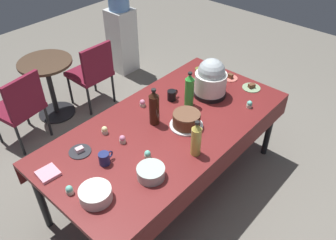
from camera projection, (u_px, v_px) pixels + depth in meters
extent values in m
plane|color=slate|center=(168.00, 184.00, 3.32)|extent=(9.00, 9.00, 0.00)
cube|color=maroon|center=(168.00, 127.00, 2.87)|extent=(2.20, 1.10, 0.04)
cylinder|color=black|center=(269.00, 127.00, 3.46)|extent=(0.06, 0.06, 0.71)
cylinder|color=black|center=(40.00, 198.00, 2.75)|extent=(0.06, 0.06, 0.71)
cylinder|color=black|center=(196.00, 93.00, 3.95)|extent=(0.06, 0.06, 0.71)
cube|color=maroon|center=(220.00, 167.00, 2.65)|extent=(2.20, 0.01, 0.18)
cube|color=maroon|center=(125.00, 111.00, 3.22)|extent=(2.20, 0.01, 0.18)
cylinder|color=silver|center=(186.00, 125.00, 2.84)|extent=(0.28, 0.28, 0.01)
cylinder|color=brown|center=(186.00, 120.00, 2.81)|extent=(0.23, 0.23, 0.11)
cylinder|color=brown|center=(187.00, 114.00, 2.77)|extent=(0.23, 0.23, 0.01)
cylinder|color=black|center=(210.00, 93.00, 3.20)|extent=(0.30, 0.30, 0.04)
cylinder|color=white|center=(210.00, 83.00, 3.13)|extent=(0.29, 0.29, 0.19)
sphere|color=#B2BCC1|center=(211.00, 72.00, 3.06)|extent=(0.25, 0.25, 0.25)
cylinder|color=#B2C6BC|center=(151.00, 172.00, 2.38)|extent=(0.20, 0.20, 0.08)
cylinder|color=silver|center=(96.00, 194.00, 2.22)|extent=(0.22, 0.22, 0.09)
cylinder|color=#8CA87F|center=(251.00, 88.00, 3.30)|extent=(0.17, 0.17, 0.01)
cube|color=brown|center=(252.00, 86.00, 3.28)|extent=(0.07, 0.07, 0.04)
cylinder|color=#2D2D33|center=(80.00, 152.00, 2.60)|extent=(0.17, 0.17, 0.01)
cube|color=beige|center=(80.00, 150.00, 2.58)|extent=(0.07, 0.05, 0.03)
cylinder|color=#E07266|center=(230.00, 78.00, 3.44)|extent=(0.15, 0.15, 0.01)
cube|color=brown|center=(230.00, 76.00, 3.42)|extent=(0.05, 0.06, 0.04)
cylinder|color=beige|center=(249.00, 106.00, 3.04)|extent=(0.05, 0.05, 0.03)
sphere|color=#6BC6B2|center=(250.00, 103.00, 3.03)|extent=(0.05, 0.05, 0.05)
cylinder|color=beige|center=(105.00, 132.00, 2.76)|extent=(0.05, 0.05, 0.03)
sphere|color=beige|center=(104.00, 129.00, 2.74)|extent=(0.05, 0.05, 0.05)
cylinder|color=beige|center=(148.00, 156.00, 2.54)|extent=(0.05, 0.05, 0.03)
sphere|color=#6BC6B2|center=(147.00, 153.00, 2.52)|extent=(0.05, 0.05, 0.05)
cylinder|color=beige|center=(143.00, 105.00, 3.06)|extent=(0.05, 0.05, 0.03)
sphere|color=pink|center=(142.00, 102.00, 3.04)|extent=(0.05, 0.05, 0.05)
cylinder|color=beige|center=(123.00, 141.00, 2.67)|extent=(0.05, 0.05, 0.03)
sphere|color=pink|center=(122.00, 138.00, 2.66)|extent=(0.05, 0.05, 0.05)
cylinder|color=beige|center=(70.00, 192.00, 2.28)|extent=(0.05, 0.05, 0.03)
sphere|color=#6BC6B2|center=(69.00, 189.00, 2.26)|extent=(0.05, 0.05, 0.05)
cylinder|color=#33190F|center=(154.00, 110.00, 2.80)|extent=(0.09, 0.09, 0.27)
cone|color=#33190F|center=(154.00, 94.00, 2.70)|extent=(0.08, 0.08, 0.05)
cylinder|color=black|center=(154.00, 90.00, 2.68)|extent=(0.04, 0.04, 0.02)
cylinder|color=gold|center=(196.00, 142.00, 2.51)|extent=(0.08, 0.08, 0.24)
cone|color=gold|center=(197.00, 126.00, 2.43)|extent=(0.07, 0.07, 0.05)
cylinder|color=black|center=(197.00, 123.00, 2.40)|extent=(0.04, 0.04, 0.02)
cylinder|color=green|center=(189.00, 92.00, 3.00)|extent=(0.08, 0.08, 0.27)
cone|color=green|center=(190.00, 77.00, 2.90)|extent=(0.07, 0.07, 0.05)
cylinder|color=black|center=(190.00, 73.00, 2.88)|extent=(0.04, 0.04, 0.02)
cylinder|color=navy|center=(104.00, 159.00, 2.48)|extent=(0.08, 0.08, 0.09)
torus|color=navy|center=(110.00, 154.00, 2.50)|extent=(0.06, 0.01, 0.06)
cylinder|color=olive|center=(199.00, 72.00, 3.44)|extent=(0.08, 0.08, 0.09)
torus|color=olive|center=(202.00, 70.00, 3.47)|extent=(0.06, 0.01, 0.06)
cylinder|color=black|center=(172.00, 95.00, 3.11)|extent=(0.08, 0.08, 0.10)
torus|color=black|center=(175.00, 93.00, 3.14)|extent=(0.06, 0.01, 0.06)
cube|color=pink|center=(48.00, 173.00, 2.41)|extent=(0.15, 0.15, 0.02)
cube|color=maroon|center=(17.00, 108.00, 3.59)|extent=(0.51, 0.51, 0.05)
cube|color=maroon|center=(24.00, 96.00, 3.37)|extent=(0.42, 0.11, 0.40)
cylinder|color=black|center=(25.00, 110.00, 3.94)|extent=(0.03, 0.03, 0.40)
cylinder|color=black|center=(48.00, 121.00, 3.78)|extent=(0.03, 0.03, 0.40)
cylinder|color=black|center=(20.00, 141.00, 3.53)|extent=(0.03, 0.03, 0.40)
cube|color=maroon|center=(89.00, 73.00, 4.15)|extent=(0.44, 0.44, 0.05)
cube|color=maroon|center=(97.00, 62.00, 3.91)|extent=(0.42, 0.04, 0.40)
cylinder|color=black|center=(94.00, 78.00, 4.50)|extent=(0.03, 0.03, 0.40)
cylinder|color=black|center=(70.00, 90.00, 4.28)|extent=(0.03, 0.03, 0.40)
cylinder|color=black|center=(113.00, 88.00, 4.30)|extent=(0.03, 0.03, 0.40)
cylinder|color=black|center=(89.00, 101.00, 4.08)|extent=(0.03, 0.03, 0.40)
cylinder|color=#473323|center=(45.00, 62.00, 3.79)|extent=(0.60, 0.60, 0.03)
cylinder|color=black|center=(51.00, 89.00, 4.01)|extent=(0.06, 0.06, 0.67)
cylinder|color=black|center=(57.00, 112.00, 4.22)|extent=(0.44, 0.44, 0.02)
cube|color=silver|center=(122.00, 41.00, 4.81)|extent=(0.32, 0.32, 0.90)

